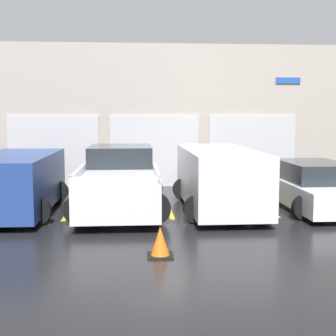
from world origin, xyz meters
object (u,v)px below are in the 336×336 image
Objects in this scene: pickup_truck at (120,181)px; van_right at (219,177)px; sedan_white at (314,187)px; sedan_side at (17,181)px; traffic_cone at (160,243)px.

pickup_truck reaches higher than van_right.
sedan_side is at bearing -179.82° from sedan_white.
pickup_truck is 2.69m from van_right.
sedan_side is 0.94× the size of van_right.
van_right is (2.67, -0.27, 0.10)m from pickup_truck.
pickup_truck reaches higher than traffic_cone.
pickup_truck reaches higher than sedan_white.
sedan_side reaches higher than traffic_cone.
sedan_white is at bearing 0.54° from van_right.
sedan_side is (-2.67, -0.27, 0.05)m from pickup_truck.
sedan_white reaches higher than traffic_cone.
pickup_truck is 9.27× the size of traffic_cone.
sedan_side is at bearing 130.62° from traffic_cone.
sedan_white is 8.00× the size of traffic_cone.
van_right is 4.54m from traffic_cone.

